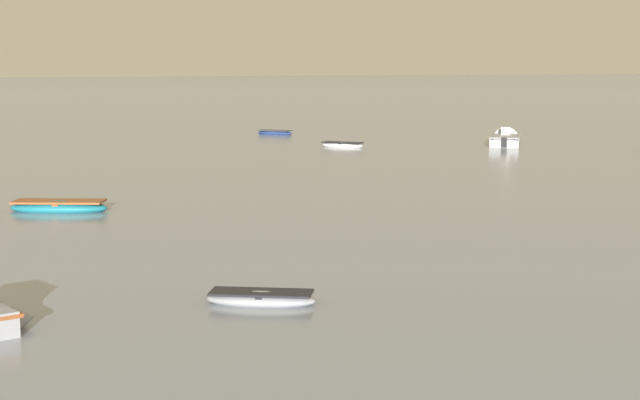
{
  "coord_description": "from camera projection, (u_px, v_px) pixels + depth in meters",
  "views": [
    {
      "loc": [
        -10.61,
        -7.98,
        6.83
      ],
      "look_at": [
        6.04,
        37.77,
        0.22
      ],
      "focal_mm": 58.44,
      "sensor_mm": 36.0,
      "label": 1
    }
  ],
  "objects": [
    {
      "name": "rowboat_moored_1",
      "position": [
        275.0,
        133.0,
        94.99
      ],
      "size": [
        3.21,
        3.31,
        0.54
      ],
      "rotation": [
        0.0,
        0.0,
        2.33
      ],
      "color": "navy",
      "rests_on": "ground"
    },
    {
      "name": "rowboat_moored_6",
      "position": [
        342.0,
        145.0,
        81.3
      ],
      "size": [
        3.23,
        3.35,
        0.55
      ],
      "rotation": [
        0.0,
        0.0,
        5.46
      ],
      "color": "white",
      "rests_on": "ground"
    },
    {
      "name": "rowboat_moored_0",
      "position": [
        59.0,
        207.0,
        46.98
      ],
      "size": [
        4.65,
        3.04,
        0.7
      ],
      "rotation": [
        0.0,
        0.0,
        5.9
      ],
      "color": "#197084",
      "rests_on": "ground"
    },
    {
      "name": "motorboat_moored_0",
      "position": [
        505.0,
        141.0,
        83.95
      ],
      "size": [
        5.25,
        6.6,
        2.19
      ],
      "rotation": [
        0.0,
        0.0,
        1.02
      ],
      "color": "gray",
      "rests_on": "ground"
    },
    {
      "name": "rowboat_moored_2",
      "position": [
        261.0,
        299.0,
        29.25
      ],
      "size": [
        3.26,
        2.34,
        0.49
      ],
      "rotation": [
        0.0,
        0.0,
        2.68
      ],
      "color": "gray",
      "rests_on": "ground"
    }
  ]
}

